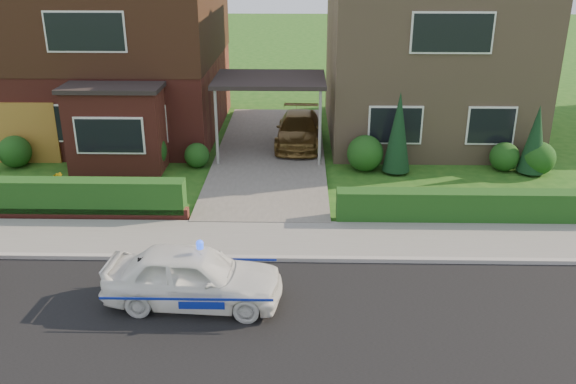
{
  "coord_description": "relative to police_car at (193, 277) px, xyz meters",
  "views": [
    {
      "loc": [
        1.07,
        -9.69,
        6.93
      ],
      "look_at": [
        0.79,
        3.5,
        1.59
      ],
      "focal_mm": 38.0,
      "sensor_mm": 36.0,
      "label": 1
    }
  ],
  "objects": [
    {
      "name": "carport_link",
      "position": [
        1.11,
        9.75,
        2.03
      ],
      "size": [
        3.8,
        3.0,
        2.77
      ],
      "color": "black",
      "rests_on": "ground"
    },
    {
      "name": "ground",
      "position": [
        1.11,
        -1.2,
        -0.62
      ],
      "size": [
        120.0,
        120.0,
        0.0
      ],
      "primitive_type": "plane",
      "color": "#1B4D14",
      "rests_on": "ground"
    },
    {
      "name": "potted_plant_c",
      "position": [
        -2.65,
        7.8,
        -0.27
      ],
      "size": [
        0.41,
        0.41,
        0.71
      ],
      "primitive_type": "imported",
      "rotation": [
        0.0,
        0.0,
        1.55
      ],
      "color": "gray",
      "rests_on": "ground"
    },
    {
      "name": "house_left",
      "position": [
        -4.67,
        12.7,
        3.19
      ],
      "size": [
        7.5,
        9.53,
        7.25
      ],
      "color": "maroon",
      "rests_on": "ground"
    },
    {
      "name": "dwarf_wall",
      "position": [
        -4.69,
        4.1,
        -0.44
      ],
      "size": [
        7.7,
        0.25,
        0.36
      ],
      "primitive_type": "cube",
      "color": "maroon",
      "rests_on": "ground"
    },
    {
      "name": "shrub_right_far",
      "position": [
        9.91,
        8.0,
        -0.08
      ],
      "size": [
        1.08,
        1.08,
        1.08
      ],
      "primitive_type": "sphere",
      "color": "#183711",
      "rests_on": "ground"
    },
    {
      "name": "conifer_b",
      "position": [
        9.71,
        8.0,
        0.48
      ],
      "size": [
        0.9,
        0.9,
        2.2
      ],
      "primitive_type": "cone",
      "color": "black",
      "rests_on": "ground"
    },
    {
      "name": "police_car",
      "position": [
        0.0,
        0.0,
        0.0
      ],
      "size": [
        3.37,
        3.75,
        1.41
      ],
      "rotation": [
        0.0,
        0.0,
        1.5
      ],
      "color": "white",
      "rests_on": "ground"
    },
    {
      "name": "shrub_left_near",
      "position": [
        -1.29,
        8.4,
        -0.2
      ],
      "size": [
        0.84,
        0.84,
        0.84
      ],
      "primitive_type": "sphere",
      "color": "#183711",
      "rests_on": "ground"
    },
    {
      "name": "kerb",
      "position": [
        1.11,
        1.85,
        -0.56
      ],
      "size": [
        60.0,
        0.16,
        0.12
      ],
      "primitive_type": "cube",
      "color": "#9E9993",
      "rests_on": "ground"
    },
    {
      "name": "conifer_a",
      "position": [
        5.31,
        8.0,
        0.68
      ],
      "size": [
        0.9,
        0.9,
        2.6
      ],
      "primitive_type": "cone",
      "color": "black",
      "rests_on": "ground"
    },
    {
      "name": "driveway",
      "position": [
        1.11,
        9.8,
        -0.56
      ],
      "size": [
        3.8,
        12.0,
        0.12
      ],
      "primitive_type": "cube",
      "color": "#666059",
      "rests_on": "ground"
    },
    {
      "name": "hedge_right",
      "position": [
        6.91,
        4.15,
        -0.62
      ],
      "size": [
        7.5,
        0.55,
        0.8
      ],
      "primitive_type": "cube",
      "color": "#183711",
      "rests_on": "ground"
    },
    {
      "name": "house_right",
      "position": [
        6.91,
        12.79,
        3.04
      ],
      "size": [
        7.5,
        8.06,
        7.25
      ],
      "color": "#8F7358",
      "rests_on": "ground"
    },
    {
      "name": "potted_plant_b",
      "position": [
        -5.03,
        5.7,
        -0.24
      ],
      "size": [
        0.52,
        0.48,
        0.77
      ],
      "primitive_type": "imported",
      "rotation": [
        0.0,
        0.0,
        0.41
      ],
      "color": "gray",
      "rests_on": "ground"
    },
    {
      "name": "shrub_right_mid",
      "position": [
        8.91,
        8.3,
        -0.14
      ],
      "size": [
        0.96,
        0.96,
        0.96
      ],
      "primitive_type": "sphere",
      "color": "#183711",
      "rests_on": "ground"
    },
    {
      "name": "shrub_left_mid",
      "position": [
        -2.89,
        8.1,
        0.04
      ],
      "size": [
        1.32,
        1.32,
        1.32
      ],
      "primitive_type": "sphere",
      "color": "#183711",
      "rests_on": "ground"
    },
    {
      "name": "road",
      "position": [
        1.11,
        -1.2,
        -0.62
      ],
      "size": [
        60.0,
        6.0,
        0.02
      ],
      "primitive_type": "cube",
      "color": "black",
      "rests_on": "ground"
    },
    {
      "name": "driveway_car",
      "position": [
        2.11,
        10.65,
        0.06
      ],
      "size": [
        1.75,
        3.96,
        1.13
      ],
      "primitive_type": "imported",
      "rotation": [
        0.0,
        0.0,
        -0.04
      ],
      "color": "brown",
      "rests_on": "driveway"
    },
    {
      "name": "shrub_left_far",
      "position": [
        -7.39,
        8.3,
        -0.08
      ],
      "size": [
        1.08,
        1.08,
        1.08
      ],
      "primitive_type": "sphere",
      "color": "#183711",
      "rests_on": "ground"
    },
    {
      "name": "hedge_left",
      "position": [
        -4.69,
        4.25,
        -0.62
      ],
      "size": [
        7.5,
        0.55,
        0.9
      ],
      "primitive_type": "cube",
      "color": "#183711",
      "rests_on": "ground"
    },
    {
      "name": "sidewalk",
      "position": [
        1.11,
        2.9,
        -0.57
      ],
      "size": [
        60.0,
        2.0,
        0.1
      ],
      "primitive_type": "cube",
      "color": "slate",
      "rests_on": "ground"
    },
    {
      "name": "shrub_right_near",
      "position": [
        4.31,
        8.2,
        -0.02
      ],
      "size": [
        1.2,
        1.2,
        1.2
      ],
      "primitive_type": "sphere",
      "color": "#183711",
      "rests_on": "ground"
    },
    {
      "name": "garage_door",
      "position": [
        -7.14,
        8.76,
        0.43
      ],
      "size": [
        2.2,
        0.1,
        2.1
      ],
      "primitive_type": "cube",
      "color": "#90621F",
      "rests_on": "ground"
    }
  ]
}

